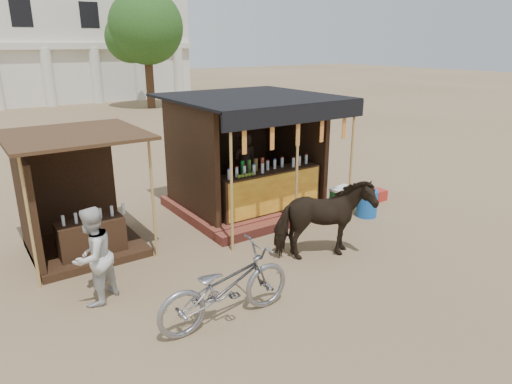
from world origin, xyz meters
name	(u,v)px	position (x,y,z in m)	size (l,w,h in m)	color
ground	(306,273)	(0.00, 0.00, 0.00)	(120.00, 120.00, 0.00)	#846B4C
main_stall	(249,169)	(1.00, 3.36, 1.02)	(3.60, 3.61, 2.78)	brown
secondary_stall	(72,211)	(-3.17, 3.24, 0.85)	(2.40, 2.40, 2.38)	#361F13
cow	(324,220)	(0.65, 0.31, 0.77)	(0.83, 1.83, 1.55)	black
motorbike	(225,287)	(-1.94, -0.44, 0.57)	(0.75, 2.16, 1.13)	gray
bystander	(93,256)	(-3.36, 1.16, 0.79)	(0.77, 0.60, 1.59)	beige
blue_barrel	(367,203)	(3.02, 1.37, 0.32)	(0.49, 0.49, 0.64)	#1652A8
red_crate	(378,195)	(4.14, 2.00, 0.14)	(0.37, 0.36, 0.28)	#A5251B
cooler	(343,196)	(3.11, 2.22, 0.23)	(0.71, 0.55, 0.46)	#186F29
tree	(142,30)	(5.81, 22.14, 4.63)	(4.50, 4.40, 7.00)	#382314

